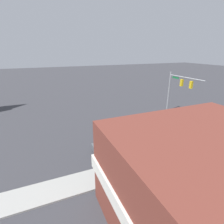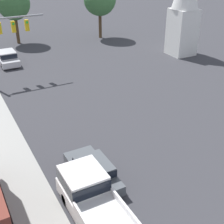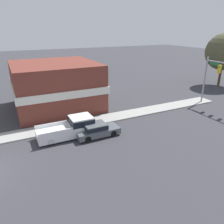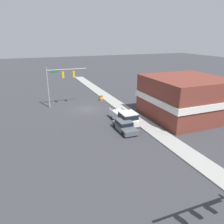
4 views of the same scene
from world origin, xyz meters
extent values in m
plane|color=#38383D|center=(0.00, 0.00, 0.00)|extent=(200.00, 200.00, 0.00)
cube|color=#9E9E99|center=(-5.70, 0.00, 0.07)|extent=(2.40, 60.00, 0.14)
cylinder|color=gray|center=(5.74, -3.08, 3.43)|extent=(0.22, 0.22, 6.85)
cylinder|color=gray|center=(2.39, -3.08, 6.35)|extent=(6.70, 0.18, 0.18)
cube|color=gold|center=(3.11, -3.08, 5.49)|extent=(0.36, 0.36, 1.05)
sphere|color=yellow|center=(3.11, -3.28, 5.80)|extent=(0.22, 0.22, 0.22)
cube|color=gold|center=(1.27, -3.08, 5.49)|extent=(0.36, 0.36, 1.05)
sphere|color=yellow|center=(1.27, -3.28, 5.80)|extent=(0.22, 0.22, 0.22)
cube|color=#196B38|center=(4.54, -3.08, 6.06)|extent=(1.40, 0.04, 0.30)
cylinder|color=black|center=(-2.93, 11.94, 0.33)|extent=(0.22, 0.66, 0.66)
cylinder|color=black|center=(-1.31, 11.94, 0.33)|extent=(0.22, 0.66, 0.66)
cylinder|color=black|center=(-2.93, 9.21, 0.33)|extent=(0.22, 0.66, 0.66)
cylinder|color=black|center=(-1.31, 9.21, 0.33)|extent=(0.22, 0.66, 0.66)
cube|color=#51565B|center=(-2.12, 10.58, 0.48)|extent=(1.84, 4.40, 0.61)
cube|color=#51565B|center=(-2.12, 10.31, 1.09)|extent=(1.69, 2.11, 0.60)
cube|color=black|center=(-2.12, 10.31, 1.09)|extent=(1.71, 2.20, 0.42)
cylinder|color=black|center=(-4.19, 9.46, 0.33)|extent=(0.22, 0.66, 0.66)
cylinder|color=black|center=(-2.27, 9.46, 0.33)|extent=(0.22, 0.66, 0.66)
cylinder|color=black|center=(-4.19, 5.92, 0.33)|extent=(0.22, 0.66, 0.66)
cylinder|color=black|center=(-2.27, 5.92, 0.33)|extent=(0.22, 0.66, 0.66)
cube|color=white|center=(-3.23, 7.69, 0.61)|extent=(2.14, 5.71, 0.85)
cube|color=white|center=(-3.23, 9.26, 1.49)|extent=(2.03, 2.17, 0.92)
cube|color=black|center=(-3.23, 9.26, 1.49)|extent=(2.05, 2.26, 0.65)
cube|color=white|center=(-4.24, 6.46, 1.21)|extent=(0.12, 3.24, 0.35)
cube|color=white|center=(-2.22, 6.46, 1.21)|extent=(0.12, 3.24, 0.35)
cylinder|color=orange|center=(-3.90, -3.81, 0.52)|extent=(0.64, 0.64, 1.03)
cylinder|color=white|center=(-3.90, -3.81, 0.57)|extent=(0.66, 0.66, 0.19)
cube|color=brown|center=(-12.69, 9.02, 3.02)|extent=(10.58, 10.58, 6.04)
cube|color=silver|center=(-12.69, 9.02, 3.05)|extent=(10.88, 10.88, 0.90)
camera|label=1|loc=(-17.22, 17.16, 10.26)|focal=28.00mm
camera|label=2|loc=(-7.84, -2.33, 11.89)|focal=50.00mm
camera|label=3|loc=(16.25, 3.08, 10.28)|focal=35.00mm
camera|label=4|loc=(9.06, 34.14, 11.69)|focal=35.00mm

